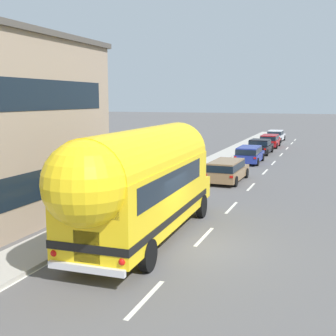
{
  "coord_description": "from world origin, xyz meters",
  "views": [
    {
      "loc": [
        4.3,
        -14.23,
        5.14
      ],
      "look_at": [
        -1.84,
        2.36,
        2.38
      ],
      "focal_mm": 47.28,
      "sensor_mm": 36.0,
      "label": 1
    }
  ],
  "objects_px": {
    "car_second": "(249,154)",
    "car_fourth": "(270,140)",
    "painted_bus": "(140,181)",
    "car_third": "(260,146)",
    "car_fifth": "(275,135)",
    "car_lead": "(227,169)"
  },
  "relations": [
    {
      "from": "car_second",
      "to": "car_fourth",
      "type": "height_order",
      "value": "same"
    },
    {
      "from": "painted_bus",
      "to": "car_third",
      "type": "bearing_deg",
      "value": 90.18
    },
    {
      "from": "painted_bus",
      "to": "car_lead",
      "type": "bearing_deg",
      "value": 89.12
    },
    {
      "from": "car_third",
      "to": "car_fifth",
      "type": "distance_m",
      "value": 13.12
    },
    {
      "from": "car_lead",
      "to": "car_fourth",
      "type": "height_order",
      "value": "same"
    },
    {
      "from": "car_fifth",
      "to": "car_fourth",
      "type": "bearing_deg",
      "value": -88.0
    },
    {
      "from": "painted_bus",
      "to": "car_second",
      "type": "relative_size",
      "value": 2.51
    },
    {
      "from": "car_lead",
      "to": "car_second",
      "type": "bearing_deg",
      "value": 90.76
    },
    {
      "from": "car_second",
      "to": "painted_bus",
      "type": "bearing_deg",
      "value": -90.22
    },
    {
      "from": "car_lead",
      "to": "car_fifth",
      "type": "xyz_separation_m",
      "value": [
        -0.4,
        28.39,
        -0.05
      ]
    },
    {
      "from": "painted_bus",
      "to": "car_third",
      "type": "height_order",
      "value": "painted_bus"
    },
    {
      "from": "car_third",
      "to": "car_fourth",
      "type": "xyz_separation_m",
      "value": [
        0.13,
        6.04,
        0.05
      ]
    },
    {
      "from": "painted_bus",
      "to": "car_fourth",
      "type": "distance_m",
      "value": 34.23
    },
    {
      "from": "car_fourth",
      "to": "car_fifth",
      "type": "height_order",
      "value": "same"
    },
    {
      "from": "painted_bus",
      "to": "car_fourth",
      "type": "bearing_deg",
      "value": 89.93
    },
    {
      "from": "car_fourth",
      "to": "painted_bus",
      "type": "bearing_deg",
      "value": -90.07
    },
    {
      "from": "car_fourth",
      "to": "car_fifth",
      "type": "distance_m",
      "value": 7.09
    },
    {
      "from": "car_second",
      "to": "car_third",
      "type": "height_order",
      "value": "same"
    },
    {
      "from": "car_lead",
      "to": "car_second",
      "type": "distance_m",
      "value": 8.64
    },
    {
      "from": "car_third",
      "to": "car_fourth",
      "type": "height_order",
      "value": "same"
    },
    {
      "from": "painted_bus",
      "to": "car_fifth",
      "type": "distance_m",
      "value": 41.3
    },
    {
      "from": "car_fourth",
      "to": "car_lead",
      "type": "bearing_deg",
      "value": -89.59
    }
  ]
}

